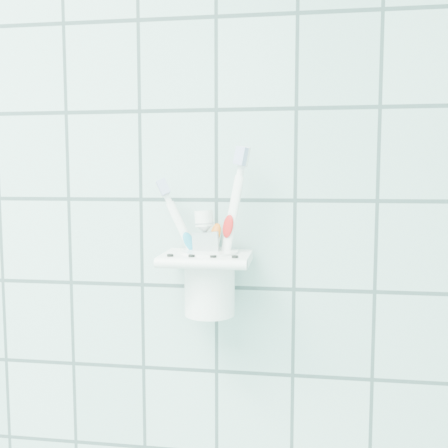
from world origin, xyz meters
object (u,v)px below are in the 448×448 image
toothbrush_pink (219,237)px  toothbrush_blue (202,232)px  holder_bracket (207,259)px  toothpaste_tube (210,253)px  cup (210,280)px  toothbrush_orange (215,226)px

toothbrush_pink → toothbrush_blue: (-0.02, -0.00, 0.01)m
toothbrush_pink → holder_bracket: bearing=-178.2°
toothbrush_blue → toothpaste_tube: (0.01, -0.01, -0.03)m
toothbrush_pink → toothpaste_tube: toothbrush_pink is taller
cup → toothbrush_orange: bearing=25.7°
holder_bracket → toothbrush_orange: size_ratio=0.53×
cup → toothpaste_tube: toothpaste_tube is taller
toothbrush_orange → toothpaste_tube: (-0.01, -0.01, -0.03)m
cup → toothbrush_pink: (0.01, 0.00, 0.06)m
toothbrush_pink → toothbrush_blue: bearing=164.4°
holder_bracket → toothpaste_tube: bearing=-35.0°
holder_bracket → toothbrush_orange: toothbrush_orange is taller
toothbrush_pink → toothpaste_tube: size_ratio=1.39×
cup → toothbrush_blue: (-0.01, 0.00, 0.06)m
holder_bracket → toothbrush_pink: 0.03m
holder_bracket → toothpaste_tube: size_ratio=0.86×
holder_bracket → toothbrush_orange: bearing=33.9°
cup → toothbrush_blue: toothbrush_blue is taller
toothbrush_blue → toothbrush_orange: toothbrush_orange is taller
toothpaste_tube → toothbrush_blue: bearing=148.4°
toothbrush_blue → toothpaste_tube: bearing=-19.2°
cup → toothbrush_orange: (0.01, 0.00, 0.07)m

